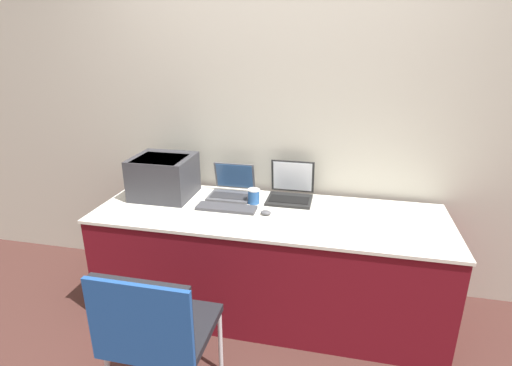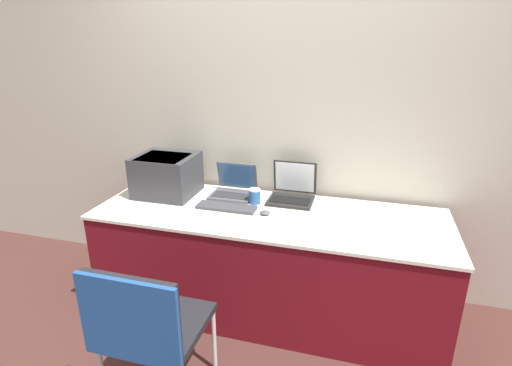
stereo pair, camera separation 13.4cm
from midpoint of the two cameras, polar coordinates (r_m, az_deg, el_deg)
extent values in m
plane|color=#472823|center=(2.66, -1.49, -21.92)|extent=(14.00, 14.00, 0.00)
cube|color=#B7B2A3|center=(2.83, 2.40, 10.28)|extent=(8.00, 0.05, 2.60)
cube|color=maroon|center=(2.74, 0.37, -11.33)|extent=(2.23, 0.74, 0.70)
cube|color=silver|center=(2.57, 0.39, -4.43)|extent=(2.25, 0.76, 0.02)
cube|color=#333338|center=(2.88, -14.34, 0.90)|extent=(0.40, 0.37, 0.29)
cube|color=#51565B|center=(2.81, -14.87, 2.93)|extent=(0.32, 0.28, 0.05)
cube|color=#4C4C51|center=(2.81, -5.12, -1.96)|extent=(0.29, 0.21, 0.02)
cube|color=#2D2D30|center=(2.79, -5.19, -1.84)|extent=(0.26, 0.11, 0.00)
cube|color=#4C4C51|center=(2.89, -4.39, 1.00)|extent=(0.29, 0.06, 0.20)
cube|color=#2D5184|center=(2.88, -4.43, 0.99)|extent=(0.27, 0.05, 0.18)
cube|color=black|center=(2.74, 3.38, -2.47)|extent=(0.30, 0.24, 0.02)
cube|color=black|center=(2.72, 3.35, -2.36)|extent=(0.27, 0.13, 0.00)
cube|color=black|center=(2.83, 3.91, 0.96)|extent=(0.30, 0.04, 0.24)
cube|color=silver|center=(2.82, 3.88, 0.93)|extent=(0.27, 0.04, 0.21)
cube|color=#3D3D42|center=(2.62, -5.73, -3.58)|extent=(0.39, 0.12, 0.02)
cylinder|color=#285699|center=(2.69, -1.75, -1.99)|extent=(0.08, 0.08, 0.09)
cylinder|color=white|center=(2.67, -1.76, -0.99)|extent=(0.08, 0.08, 0.01)
ellipsoid|color=#4C4C51|center=(2.53, -0.12, -4.27)|extent=(0.07, 0.05, 0.03)
cube|color=black|center=(2.16, -14.57, -19.39)|extent=(0.46, 0.44, 0.04)
cube|color=black|center=(1.90, -18.00, -18.00)|extent=(0.46, 0.03, 0.38)
cylinder|color=silver|center=(2.52, -16.54, -19.57)|extent=(0.02, 0.02, 0.40)
cylinder|color=silver|center=(2.37, -6.84, -21.67)|extent=(0.02, 0.02, 0.40)
cube|color=#1E478C|center=(1.89, -18.36, -18.92)|extent=(0.48, 0.02, 0.42)
camera|label=1|loc=(0.07, -91.50, -0.54)|focal=28.00mm
camera|label=2|loc=(0.07, 88.50, 0.54)|focal=28.00mm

